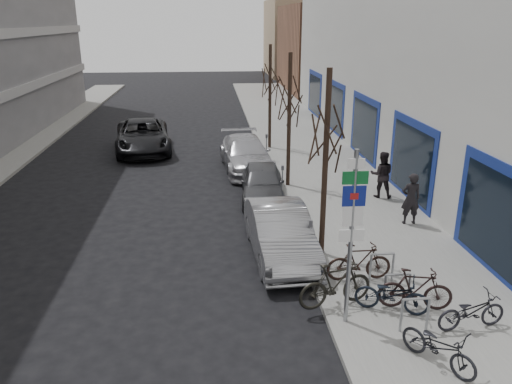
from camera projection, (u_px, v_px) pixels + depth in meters
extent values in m
plane|color=black|center=(241.00, 332.00, 11.26)|extent=(120.00, 120.00, 0.00)
cube|color=slate|center=(332.00, 185.00, 21.04)|extent=(5.00, 70.00, 0.15)
cube|color=brown|center=(347.00, 48.00, 48.72)|extent=(12.00, 14.00, 8.00)
cube|color=#937A5B|center=(320.00, 38.00, 62.71)|extent=(13.00, 12.00, 9.00)
cylinder|color=gray|center=(350.00, 243.00, 10.78)|extent=(0.10, 0.10, 4.20)
cube|color=white|center=(356.00, 164.00, 10.17)|extent=(0.35, 0.03, 0.22)
cube|color=#0C5926|center=(355.00, 178.00, 10.27)|extent=(0.55, 0.03, 0.28)
cube|color=navy|center=(354.00, 196.00, 10.40)|extent=(0.50, 0.03, 0.45)
cube|color=maroon|center=(354.00, 196.00, 10.39)|extent=(0.18, 0.02, 0.14)
cube|color=white|center=(353.00, 216.00, 10.54)|extent=(0.45, 0.03, 0.45)
cube|color=white|center=(351.00, 236.00, 10.69)|extent=(0.55, 0.03, 0.28)
cylinder|color=gray|center=(401.00, 316.00, 10.92)|extent=(0.06, 0.06, 0.80)
cylinder|color=gray|center=(428.00, 314.00, 10.97)|extent=(0.06, 0.06, 0.80)
cylinder|color=gray|center=(417.00, 299.00, 10.81)|extent=(0.60, 0.06, 0.06)
cylinder|color=gray|center=(385.00, 290.00, 11.95)|extent=(0.06, 0.06, 0.80)
cylinder|color=gray|center=(409.00, 289.00, 12.00)|extent=(0.06, 0.06, 0.80)
cylinder|color=gray|center=(398.00, 274.00, 11.85)|extent=(0.60, 0.06, 0.06)
cylinder|color=gray|center=(370.00, 268.00, 12.99)|extent=(0.06, 0.06, 0.80)
cylinder|color=gray|center=(393.00, 267.00, 13.04)|extent=(0.06, 0.06, 0.80)
cylinder|color=gray|center=(383.00, 254.00, 12.88)|extent=(0.60, 0.06, 0.06)
cylinder|color=black|center=(325.00, 169.00, 13.88)|extent=(0.16, 0.16, 5.50)
cylinder|color=black|center=(289.00, 123.00, 20.00)|extent=(0.16, 0.16, 5.50)
cylinder|color=black|center=(270.00, 99.00, 26.11)|extent=(0.16, 0.16, 5.50)
cylinder|color=gray|center=(310.00, 244.00, 14.04)|extent=(0.05, 0.05, 1.10)
cube|color=#3F3F44|center=(311.00, 223.00, 13.84)|extent=(0.10, 0.08, 0.18)
cylinder|color=gray|center=(282.00, 184.00, 19.22)|extent=(0.05, 0.05, 1.10)
cube|color=#3F3F44|center=(283.00, 168.00, 19.01)|extent=(0.10, 0.08, 0.18)
cylinder|color=gray|center=(266.00, 149.00, 24.39)|extent=(0.05, 0.05, 1.10)
cube|color=#3F3F44|center=(267.00, 136.00, 24.19)|extent=(0.10, 0.08, 0.18)
imported|color=black|center=(439.00, 343.00, 9.80)|extent=(1.33, 1.66, 1.01)
imported|color=black|center=(415.00, 289.00, 11.74)|extent=(1.83, 0.88, 1.07)
imported|color=black|center=(392.00, 292.00, 11.64)|extent=(1.78, 1.12, 1.05)
imported|color=black|center=(336.00, 284.00, 11.86)|extent=(2.00, 1.02, 1.17)
imported|color=black|center=(472.00, 308.00, 11.00)|extent=(1.69, 0.70, 1.00)
imported|color=black|center=(359.00, 262.00, 13.07)|extent=(1.74, 0.52, 1.06)
imported|color=#939397|center=(280.00, 233.00, 14.63)|extent=(1.86, 4.69, 1.52)
imported|color=#4A4B4F|center=(262.00, 183.00, 19.36)|extent=(1.93, 4.17, 1.38)
imported|color=#ADADB3|center=(246.00, 154.00, 23.20)|extent=(2.52, 5.37, 1.52)
imported|color=black|center=(143.00, 136.00, 26.48)|extent=(3.51, 6.25, 1.65)
imported|color=black|center=(411.00, 199.00, 16.61)|extent=(0.65, 0.44, 1.77)
imported|color=black|center=(382.00, 174.00, 19.13)|extent=(0.77, 0.61, 1.83)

